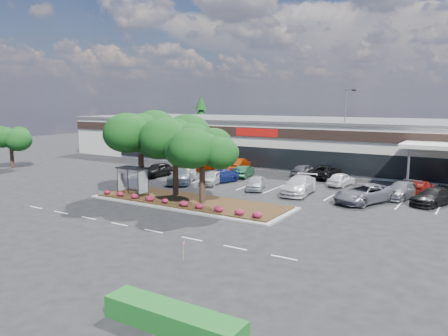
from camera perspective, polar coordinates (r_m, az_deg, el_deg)
The scene contains 31 objects.
ground at distance 33.66m, azimuth -5.72°, elevation -6.32°, with size 160.00×160.00×0.00m, color black.
retail_store at distance 63.09m, azimuth 13.41°, elevation 3.40°, with size 80.40×25.20×6.25m.
landscape_island at distance 37.90m, azimuth -4.44°, elevation -4.41°, with size 18.00×6.00×0.26m.
lane_markings at distance 42.23m, azimuth 2.78°, elevation -3.20°, with size 33.12×20.06×0.01m.
shrub_row at distance 36.19m, azimuth -6.42°, elevation -4.44°, with size 17.00×0.80×0.50m, color maroon, non-canonical shape.
bus_shelter at distance 40.17m, azimuth -11.71°, elevation -0.65°, with size 2.75×1.55×2.59m.
island_tree_west at distance 41.38m, azimuth -10.82°, elevation 2.30°, with size 7.20×7.20×7.89m, color #103710, non-canonical shape.
island_tree_mid at distance 39.68m, azimuth -6.39°, elevation 1.72°, with size 6.60×6.60×7.32m, color #103710, non-canonical shape.
island_tree_east at distance 36.18m, azimuth -2.87°, elevation 0.44°, with size 5.80×5.80×6.50m, color #103710, non-canonical shape.
hedge_south_east at distance 17.75m, azimuth -6.72°, elevation -19.00°, with size 6.00×1.30×0.90m, color #134718.
tree_west_far at distance 63.86m, azimuth -26.03°, elevation 2.50°, with size 4.80×4.80×5.61m, color #103710, non-canonical shape.
conifer_north_west at distance 87.46m, azimuth -3.00°, elevation 6.23°, with size 4.40×4.40×10.00m, color #103710.
person_waiting at distance 41.61m, azimuth -13.08°, elevation -1.93°, with size 0.68×0.45×1.87m, color #594C47.
light_pole at distance 56.10m, azimuth 15.53°, elevation 4.14°, with size 1.43×0.67×10.27m.
survey_stake at distance 24.42m, azimuth -5.33°, elevation -10.43°, with size 0.07×0.14×1.10m.
car_0 at distance 51.61m, azimuth -8.66°, elevation -0.22°, with size 1.90×4.71×1.61m, color black.
car_1 at distance 47.51m, azimuth -5.42°, elevation -0.86°, with size 2.39×5.88×1.71m, color beige.
car_2 at distance 46.21m, azimuth -1.49°, elevation -1.28°, with size 1.66×4.13×1.41m, color #B9B9B9.
car_3 at distance 47.17m, azimuth -0.58°, elevation -1.10°, with size 1.90×4.68×1.36m, color navy.
car_4 at distance 43.56m, azimuth 4.19°, elevation -1.94°, with size 1.61×4.00×1.36m, color #A9AEB6.
car_5 at distance 41.94m, azimuth 9.80°, elevation -2.24°, with size 2.35×5.77×1.67m, color silver.
car_6 at distance 39.62m, azimuth 17.82°, elevation -3.19°, with size 2.75×5.96×1.66m, color slate.
car_7 at distance 42.67m, azimuth 22.12°, elevation -2.72°, with size 2.05×5.05×1.46m, color slate.
car_8 at distance 41.05m, azimuth 25.69°, elevation -3.38°, with size 2.02×4.97×1.44m, color black.
car_9 at distance 55.28m, azimuth -3.41°, elevation 0.44°, with size 2.23×5.49×1.59m, color #851E00.
car_10 at distance 55.09m, azimuth 1.96°, elevation 0.46°, with size 1.76×5.06×1.67m, color maroon.
car_11 at distance 50.52m, azimuth 2.63°, elevation -0.46°, with size 1.44×4.13×1.36m, color #184325.
car_12 at distance 52.26m, azimuth 10.53°, elevation -0.25°, with size 1.70×4.22×1.44m, color #5A5A62.
car_13 at distance 51.21m, azimuth 13.16°, elevation -0.46°, with size 2.56×5.54×1.54m, color black.
car_14 at distance 47.00m, azimuth 15.06°, elevation -1.42°, with size 1.65×4.09×1.39m, color white.
car_16 at distance 45.26m, azimuth 24.28°, elevation -2.30°, with size 1.89×4.65×1.35m, color maroon.
Camera 1 is at (19.91, -25.72, 8.67)m, focal length 35.00 mm.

